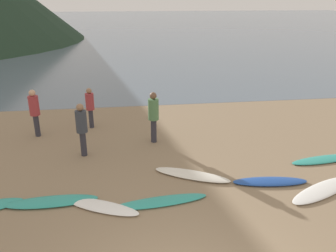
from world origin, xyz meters
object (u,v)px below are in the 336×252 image
(person_1, at_px, (34,109))
(surfboard_3, at_px, (160,201))
(surfboard_2, at_px, (102,207))
(surfboard_6, at_px, (323,190))
(surfboard_7, at_px, (324,159))
(person_0, at_px, (90,105))
(surfboard_5, at_px, (270,181))
(person_2, at_px, (153,113))
(surfboard_1, at_px, (52,201))
(surfboard_4, at_px, (192,175))
(person_3, at_px, (82,126))

(person_1, bearing_deg, surfboard_3, -165.97)
(surfboard_2, distance_m, surfboard_6, 5.72)
(surfboard_7, distance_m, person_0, 8.40)
(surfboard_7, relative_size, person_0, 1.46)
(surfboard_5, relative_size, surfboard_7, 0.89)
(surfboard_3, height_order, person_2, person_2)
(surfboard_1, height_order, surfboard_4, surfboard_4)
(surfboard_2, bearing_deg, person_0, 123.37)
(surfboard_5, bearing_deg, surfboard_3, -163.91)
(surfboard_6, xyz_separation_m, person_2, (-4.09, 3.82, 1.02))
(surfboard_2, bearing_deg, surfboard_7, 40.78)
(person_0, distance_m, person_3, 2.49)
(surfboard_1, relative_size, person_3, 1.30)
(surfboard_5, xyz_separation_m, person_1, (-7.03, 4.35, 0.98))
(surfboard_1, relative_size, person_2, 1.25)
(surfboard_2, relative_size, person_3, 1.12)
(surfboard_3, height_order, person_0, person_0)
(surfboard_3, relative_size, surfboard_5, 1.17)
(surfboard_1, bearing_deg, person_2, 48.78)
(surfboard_1, xyz_separation_m, surfboard_4, (3.71, 0.85, 0.00))
(surfboard_7, distance_m, person_1, 9.89)
(surfboard_1, xyz_separation_m, person_2, (2.87, 3.45, 1.01))
(surfboard_1, xyz_separation_m, surfboard_7, (8.01, 1.30, -0.02))
(surfboard_6, relative_size, person_0, 1.51)
(person_0, relative_size, person_2, 0.88)
(surfboard_3, distance_m, person_2, 3.93)
(surfboard_4, height_order, surfboard_5, surfboard_4)
(surfboard_1, bearing_deg, surfboard_6, -4.56)
(surfboard_3, distance_m, surfboard_4, 1.59)
(surfboard_5, xyz_separation_m, surfboard_7, (2.25, 1.09, -0.02))
(person_0, bearing_deg, person_2, 145.42)
(surfboard_5, bearing_deg, surfboard_7, 31.78)
(surfboard_5, xyz_separation_m, surfboard_6, (1.21, -0.58, -0.01))
(surfboard_2, relative_size, person_0, 1.23)
(surfboard_3, height_order, surfboard_7, surfboard_3)
(surfboard_7, xyz_separation_m, person_3, (-7.46, 1.38, 0.99))
(person_2, relative_size, person_3, 1.04)
(surfboard_1, bearing_deg, person_3, 76.97)
(surfboard_7, bearing_deg, surfboard_6, -129.51)
(surfboard_5, bearing_deg, surfboard_1, -172.03)
(surfboard_3, distance_m, person_3, 3.82)
(surfboard_5, height_order, person_3, person_3)
(surfboard_2, xyz_separation_m, person_0, (-0.64, 5.55, 0.88))
(surfboard_2, distance_m, person_3, 3.29)
(surfboard_3, xyz_separation_m, surfboard_4, (1.04, 1.20, 0.01))
(surfboard_2, relative_size, person_1, 1.11)
(surfboard_3, height_order, person_3, person_3)
(surfboard_6, bearing_deg, person_3, 129.01)
(surfboard_2, xyz_separation_m, surfboard_3, (1.42, 0.04, -0.01))
(surfboard_5, xyz_separation_m, person_2, (-2.89, 3.24, 1.01))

